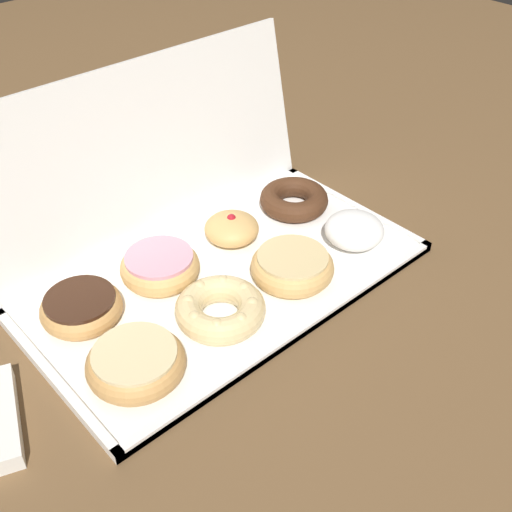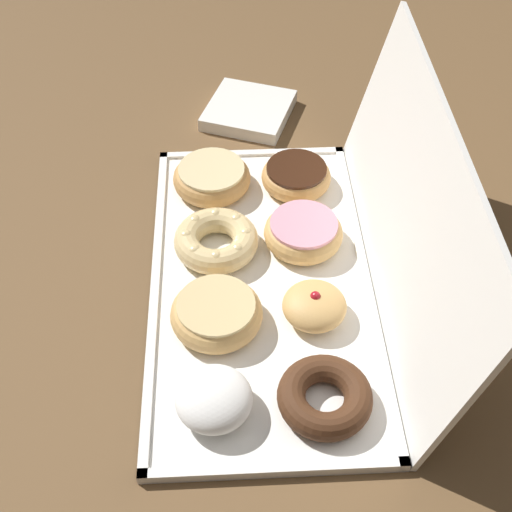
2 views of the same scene
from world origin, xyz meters
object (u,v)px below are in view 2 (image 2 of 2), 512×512
Objects in this scene: powdered_filled_donut_3 at (214,399)px; napkin_stack at (250,110)px; glazed_ring_donut_0 at (212,177)px; pink_frosted_donut_5 at (303,232)px; chocolate_frosted_donut_4 at (296,176)px; jelly_filled_donut_6 at (314,306)px; chocolate_cake_ring_donut_7 at (325,397)px; cruller_donut_1 at (216,240)px; donut_box at (261,283)px; glazed_ring_donut_2 at (217,313)px.

napkin_stack is (-0.60, 0.07, -0.02)m from powdered_filled_donut_3.
pink_frosted_donut_5 reaches higher than glazed_ring_donut_0.
napkin_stack is (-0.20, -0.06, -0.02)m from chocolate_frosted_donut_4.
jelly_filled_donut_6 is 0.13m from chocolate_cake_ring_donut_7.
chocolate_cake_ring_donut_7 is 0.60m from napkin_stack.
glazed_ring_donut_0 reaches higher than chocolate_cake_ring_donut_7.
powdered_filled_donut_3 is (0.40, 0.00, 0.00)m from glazed_ring_donut_0.
powdered_filled_donut_3 is (0.26, -0.00, 0.00)m from cruller_donut_1.
chocolate_cake_ring_donut_7 is (0.40, -0.00, -0.00)m from chocolate_frosted_donut_4.
chocolate_frosted_donut_4 is at bearing 89.42° from glazed_ring_donut_0.
cruller_donut_1 is 1.06× the size of pink_frosted_donut_5.
jelly_filled_donut_6 reaches higher than glazed_ring_donut_0.
glazed_ring_donut_0 and cruller_donut_1 have the same top height.
donut_box is 0.40m from napkin_stack.
donut_box is at bearing -0.30° from napkin_stack.
glazed_ring_donut_2 reaches higher than chocolate_frosted_donut_4.
powdered_filled_donut_3 is 1.08× the size of jelly_filled_donut_6.
jelly_filled_donut_6 is 0.47m from napkin_stack.
glazed_ring_donut_0 is 0.29m from jelly_filled_donut_6.
pink_frosted_donut_5 is (-0.27, 0.13, -0.00)m from powdered_filled_donut_3.
chocolate_cake_ring_donut_7 is (0.27, -0.00, -0.00)m from pink_frosted_donut_5.
glazed_ring_donut_2 reaches higher than napkin_stack.
glazed_ring_donut_0 is 1.44× the size of jelly_filled_donut_6.
glazed_ring_donut_2 is 1.43× the size of jelly_filled_donut_6.
cruller_donut_1 is (-0.06, -0.06, 0.02)m from donut_box.
napkin_stack is at bearing 169.48° from cruller_donut_1.
glazed_ring_donut_0 is 1.33× the size of powdered_filled_donut_3.
glazed_ring_donut_2 is 0.47m from napkin_stack.
pink_frosted_donut_5 is 1.01× the size of chocolate_cake_ring_donut_7.
chocolate_cake_ring_donut_7 is at bearing 90.26° from powdered_filled_donut_3.
cruller_donut_1 is 1.43× the size of jelly_filled_donut_6.
jelly_filled_donut_6 is at bearing 0.58° from pink_frosted_donut_5.
glazed_ring_donut_0 reaches higher than napkin_stack.
glazed_ring_donut_2 is 0.18m from chocolate_cake_ring_donut_7.
chocolate_frosted_donut_4 is 0.40m from chocolate_cake_ring_donut_7.
glazed_ring_donut_0 reaches higher than chocolate_frosted_donut_4.
cruller_donut_1 and glazed_ring_donut_2 have the same top height.
donut_box is 0.21m from chocolate_cake_ring_donut_7.
chocolate_frosted_donut_4 is 0.13m from pink_frosted_donut_5.
chocolate_cake_ring_donut_7 is (0.13, 0.13, -0.00)m from glazed_ring_donut_2.
glazed_ring_donut_0 is at bearing -179.00° from glazed_ring_donut_2.
cruller_donut_1 is 0.13m from pink_frosted_donut_5.
pink_frosted_donut_5 is (-0.01, 0.13, 0.00)m from cruller_donut_1.
glazed_ring_donut_2 reaches higher than donut_box.
glazed_ring_donut_2 is at bearing -87.58° from jelly_filled_donut_6.
pink_frosted_donut_5 is at bearing -0.43° from chocolate_frosted_donut_4.
jelly_filled_donut_6 is at bearing 0.09° from chocolate_frosted_donut_4.
chocolate_cake_ring_donut_7 is at bearing -0.20° from chocolate_frosted_donut_4.
jelly_filled_donut_6 reaches higher than glazed_ring_donut_2.
powdered_filled_donut_3 is 0.13m from chocolate_cake_ring_donut_7.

